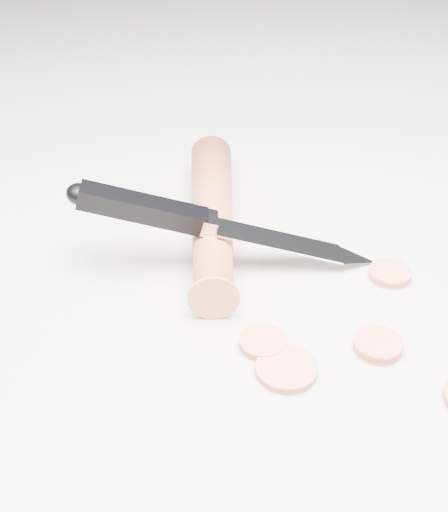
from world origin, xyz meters
TOP-DOWN VIEW (x-y plane):
  - ground at (0.00, 0.00)m, footprint 2.40×2.40m
  - carrot at (-0.03, 0.11)m, footprint 0.13×0.19m
  - carrot_slice_0 at (-0.06, -0.04)m, footprint 0.04×0.04m
  - carrot_slice_1 at (-0.06, -0.01)m, footprint 0.03×0.03m
  - carrot_slice_3 at (-0.00, -0.05)m, footprint 0.03×0.03m
  - carrot_slice_4 at (0.06, 0.00)m, footprint 0.03×0.03m
  - kitchen_knife at (-0.04, 0.08)m, footprint 0.21×0.13m

SIDE VIEW (x-z plane):
  - ground at x=0.00m, z-range 0.00..0.00m
  - carrot_slice_0 at x=-0.06m, z-range 0.00..0.01m
  - carrot_slice_1 at x=-0.06m, z-range 0.00..0.01m
  - carrot_slice_4 at x=0.06m, z-range 0.00..0.01m
  - carrot_slice_3 at x=0.00m, z-range 0.00..0.01m
  - carrot at x=-0.03m, z-range 0.00..0.03m
  - kitchen_knife at x=-0.04m, z-range 0.00..0.07m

